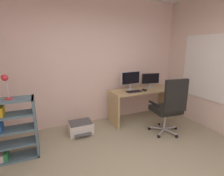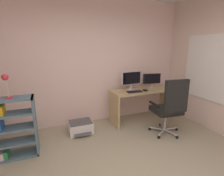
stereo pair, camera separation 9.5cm
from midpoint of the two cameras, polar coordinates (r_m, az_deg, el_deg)
name	(u,v)px [view 1 (the left image)]	position (r m, az deg, el deg)	size (l,w,h in m)	color
wall_back	(86,62)	(3.82, -9.52, 8.62)	(4.60, 0.10, 2.79)	beige
window_pane	(210,68)	(4.04, 29.78, 5.94)	(0.01, 1.25, 1.27)	white
window_frame	(210,68)	(4.03, 29.72, 5.94)	(0.02, 1.33, 1.35)	white
desk	(142,98)	(4.05, 9.36, -3.21)	(1.49, 0.58, 0.76)	tan
monitor_main	(131,79)	(3.91, 5.61, 3.16)	(0.50, 0.18, 0.42)	#B2B5B7
monitor_secondary	(150,79)	(4.21, 12.29, 2.93)	(0.44, 0.18, 0.34)	#B2B5B7
keyboard	(134,91)	(3.74, 6.71, -1.16)	(0.34, 0.13, 0.02)	black
computer_mouse	(144,90)	(3.87, 10.23, -0.67)	(0.06, 0.10, 0.03)	black
office_chair	(169,105)	(3.45, 18.16, -5.54)	(0.64, 0.63, 1.16)	#B7BABC
bookshelf	(2,132)	(3.10, -34.08, -12.15)	(0.81, 0.29, 0.98)	slate
desk_lamp	(6,82)	(2.86, -33.18, 1.64)	(0.11, 0.11, 0.36)	red
printer	(81,127)	(3.60, -11.35, -12.96)	(0.47, 0.44, 0.25)	silver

